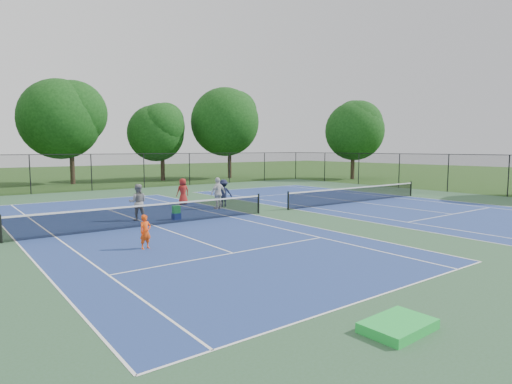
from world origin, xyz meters
TOP-DOWN VIEW (x-y plane):
  - ground at (0.00, 0.00)m, footprint 140.00×140.00m
  - court_pad at (0.00, 0.00)m, footprint 36.00×36.00m
  - tennis_court_left at (-7.00, 0.00)m, footprint 12.00×23.83m
  - tennis_court_right at (7.00, 0.00)m, footprint 12.00×23.83m
  - perimeter_fence at (0.00, 0.00)m, footprint 36.08×36.08m
  - tree_back_b at (-4.00, 26.00)m, footprint 7.60×7.60m
  - tree_back_c at (5.00, 25.00)m, footprint 6.00×6.00m
  - tree_back_d at (13.00, 24.00)m, footprint 7.80×7.80m
  - tree_side_e at (23.00, 14.00)m, footprint 6.60×6.60m
  - child_player at (-9.06, -4.04)m, footprint 0.48×0.37m
  - instructor at (-7.01, 1.78)m, footprint 1.06×0.97m
  - bystander_a at (-1.83, 2.79)m, footprint 1.14×0.67m
  - bystander_b at (-1.03, 3.47)m, footprint 1.21×1.00m
  - bystander_c at (-2.53, 5.78)m, footprint 0.82×0.56m
  - ball_crate at (-5.46, 0.84)m, footprint 0.38×0.34m
  - ball_hopper at (-5.46, 0.84)m, footprint 0.35×0.29m
  - green_tarp at (-7.86, -13.32)m, footprint 1.44×0.97m

SIDE VIEW (x-z plane):
  - ground at x=0.00m, z-range 0.00..0.00m
  - court_pad at x=0.00m, z-range 0.00..0.01m
  - tennis_court_left at x=-7.00m, z-range -0.44..0.63m
  - tennis_court_right at x=7.00m, z-range -0.44..0.63m
  - green_tarp at x=-7.86m, z-range 0.01..0.20m
  - ball_crate at x=-5.46m, z-range 0.00..0.33m
  - ball_hopper at x=-5.46m, z-range 0.33..0.70m
  - child_player at x=-9.06m, z-range 0.00..1.20m
  - bystander_b at x=-1.03m, z-range 0.00..1.63m
  - bystander_c at x=-2.53m, z-range 0.00..1.63m
  - instructor at x=-7.01m, z-range 0.00..1.77m
  - bystander_a at x=-1.83m, z-range 0.00..1.82m
  - perimeter_fence at x=0.00m, z-range 0.09..3.11m
  - tree_back_c at x=5.00m, z-range 1.28..9.68m
  - tree_side_e at x=23.00m, z-range 1.37..10.25m
  - tree_back_b at x=-4.00m, z-range 1.58..11.61m
  - tree_back_d at x=13.00m, z-range 1.64..12.01m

